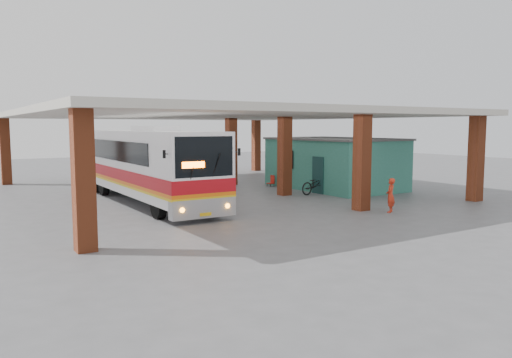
{
  "coord_description": "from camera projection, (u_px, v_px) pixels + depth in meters",
  "views": [
    {
      "loc": [
        -13.11,
        -19.44,
        3.81
      ],
      "look_at": [
        -0.78,
        0.0,
        1.38
      ],
      "focal_mm": 35.0,
      "sensor_mm": 36.0,
      "label": 1
    }
  ],
  "objects": [
    {
      "name": "coach_bus",
      "position": [
        148.0,
        165.0,
        24.91
      ],
      "size": [
        2.9,
        13.24,
        3.84
      ],
      "rotation": [
        0.0,
        0.0,
        -0.01
      ],
      "color": "white",
      "rests_on": "ground"
    },
    {
      "name": "pedestrian",
      "position": [
        390.0,
        195.0,
        22.15
      ],
      "size": [
        0.67,
        0.61,
        1.53
      ],
      "primitive_type": "imported",
      "rotation": [
        0.0,
        0.0,
        3.72
      ],
      "color": "red",
      "rests_on": "ground"
    },
    {
      "name": "ground",
      "position": [
        270.0,
        207.0,
        23.71
      ],
      "size": [
        90.0,
        90.0,
        0.0
      ],
      "primitive_type": "plane",
      "color": "#515154",
      "rests_on": "ground"
    },
    {
      "name": "motorcycle",
      "position": [
        316.0,
        184.0,
        28.1
      ],
      "size": [
        2.26,
        1.0,
        1.15
      ],
      "primitive_type": "imported",
      "rotation": [
        0.0,
        0.0,
        1.68
      ],
      "color": "black",
      "rests_on": "ground"
    },
    {
      "name": "shop_building",
      "position": [
        334.0,
        163.0,
        30.9
      ],
      "size": [
        5.2,
        8.2,
        3.11
      ],
      "color": "#2E7460",
      "rests_on": "ground"
    },
    {
      "name": "red_chair",
      "position": [
        272.0,
        181.0,
        31.78
      ],
      "size": [
        0.41,
        0.41,
        0.72
      ],
      "rotation": [
        0.0,
        0.0,
        0.1
      ],
      "color": "#B31D13",
      "rests_on": "ground"
    },
    {
      "name": "canopy_roof",
      "position": [
        215.0,
        115.0,
        28.96
      ],
      "size": [
        21.0,
        23.0,
        0.3
      ],
      "primitive_type": "cube",
      "color": "beige",
      "rests_on": "brick_columns"
    },
    {
      "name": "brick_columns",
      "position": [
        242.0,
        155.0,
        28.44
      ],
      "size": [
        20.1,
        21.6,
        4.35
      ],
      "color": "#964020",
      "rests_on": "ground"
    }
  ]
}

